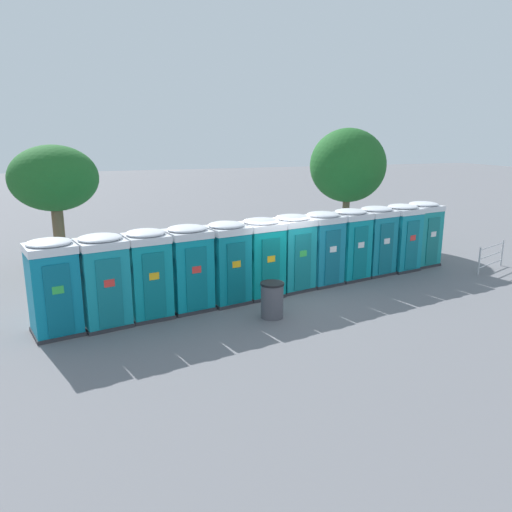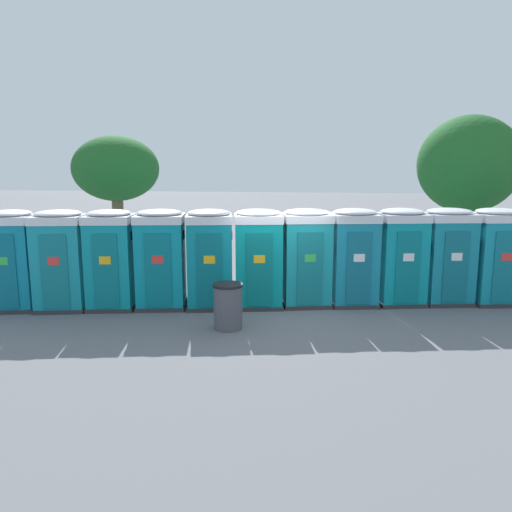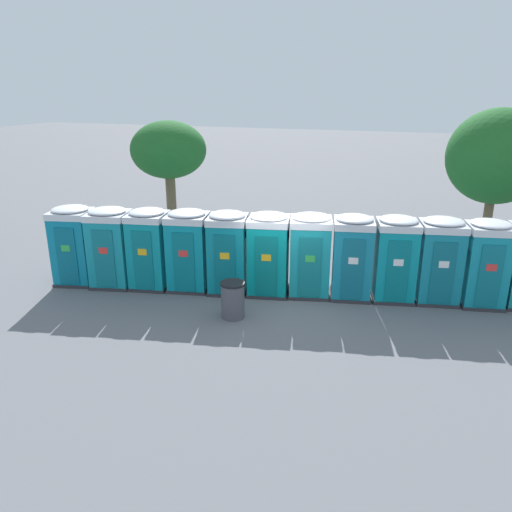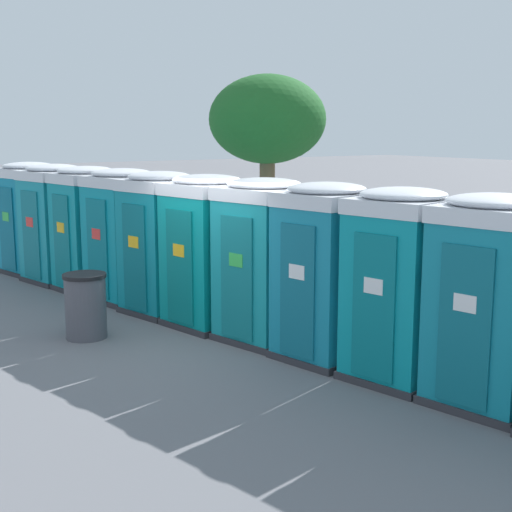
{
  "view_description": "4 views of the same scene",
  "coord_description": "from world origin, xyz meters",
  "px_view_note": "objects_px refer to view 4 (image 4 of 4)",
  "views": [
    {
      "loc": [
        -5.98,
        -14.4,
        5.12
      ],
      "look_at": [
        -0.85,
        0.15,
        1.34
      ],
      "focal_mm": 35.0,
      "sensor_mm": 36.0,
      "label": 1
    },
    {
      "loc": [
        1.2,
        -12.4,
        3.59
      ],
      "look_at": [
        -0.73,
        0.18,
        1.32
      ],
      "focal_mm": 35.0,
      "sensor_mm": 36.0,
      "label": 2
    },
    {
      "loc": [
        3.68,
        -13.52,
        6.12
      ],
      "look_at": [
        -1.06,
        0.11,
        1.17
      ],
      "focal_mm": 35.0,
      "sensor_mm": 36.0,
      "label": 3
    },
    {
      "loc": [
        9.57,
        -5.5,
        3.26
      ],
      "look_at": [
        0.42,
        0.42,
        1.32
      ],
      "focal_mm": 50.0,
      "sensor_mm": 36.0,
      "label": 4
    }
  ],
  "objects_px": {
    "portapotty_4": "(161,242)",
    "portapotty_7": "(325,271)",
    "portapotty_0": "(30,217)",
    "portapotty_2": "(87,228)",
    "portapotty_6": "(263,259)",
    "street_tree_0": "(267,121)",
    "portapotty_1": "(55,223)",
    "trash_can": "(86,306)",
    "portapotty_8": "(400,284)",
    "portapotty_3": "(123,234)",
    "portapotty_9": "(490,300)",
    "portapotty_5": "(207,250)"
  },
  "relations": [
    {
      "from": "portapotty_4",
      "to": "portapotty_7",
      "type": "height_order",
      "value": "same"
    },
    {
      "from": "portapotty_3",
      "to": "trash_can",
      "type": "relative_size",
      "value": 2.45
    },
    {
      "from": "portapotty_1",
      "to": "portapotty_7",
      "type": "relative_size",
      "value": 1.0
    },
    {
      "from": "portapotty_0",
      "to": "portapotty_4",
      "type": "bearing_deg",
      "value": 10.74
    },
    {
      "from": "portapotty_3",
      "to": "portapotty_6",
      "type": "height_order",
      "value": "same"
    },
    {
      "from": "portapotty_6",
      "to": "portapotty_9",
      "type": "relative_size",
      "value": 1.0
    },
    {
      "from": "portapotty_0",
      "to": "portapotty_5",
      "type": "bearing_deg",
      "value": 11.03
    },
    {
      "from": "street_tree_0",
      "to": "portapotty_0",
      "type": "bearing_deg",
      "value": -89.76
    },
    {
      "from": "portapotty_1",
      "to": "portapotty_4",
      "type": "height_order",
      "value": "same"
    },
    {
      "from": "portapotty_5",
      "to": "portapotty_7",
      "type": "height_order",
      "value": "same"
    },
    {
      "from": "portapotty_6",
      "to": "street_tree_0",
      "type": "distance_m",
      "value": 9.22
    },
    {
      "from": "portapotty_5",
      "to": "portapotty_8",
      "type": "bearing_deg",
      "value": 12.62
    },
    {
      "from": "portapotty_1",
      "to": "portapotty_7",
      "type": "xyz_separation_m",
      "value": [
        7.36,
        1.57,
        0.0
      ]
    },
    {
      "from": "portapotty_4",
      "to": "portapotty_9",
      "type": "xyz_separation_m",
      "value": [
        6.13,
        1.35,
        -0.0
      ]
    },
    {
      "from": "portapotty_7",
      "to": "street_tree_0",
      "type": "bearing_deg",
      "value": 150.98
    },
    {
      "from": "portapotty_2",
      "to": "portapotty_7",
      "type": "distance_m",
      "value": 6.27
    },
    {
      "from": "portapotty_8",
      "to": "street_tree_0",
      "type": "distance_m",
      "value": 11.07
    },
    {
      "from": "portapotty_2",
      "to": "portapotty_1",
      "type": "bearing_deg",
      "value": -166.94
    },
    {
      "from": "portapotty_4",
      "to": "portapotty_7",
      "type": "relative_size",
      "value": 1.0
    },
    {
      "from": "portapotty_2",
      "to": "portapotty_8",
      "type": "relative_size",
      "value": 1.0
    },
    {
      "from": "portapotty_7",
      "to": "trash_can",
      "type": "xyz_separation_m",
      "value": [
        -2.84,
        -2.54,
        -0.76
      ]
    },
    {
      "from": "portapotty_6",
      "to": "portapotty_4",
      "type": "bearing_deg",
      "value": -166.54
    },
    {
      "from": "portapotty_8",
      "to": "street_tree_0",
      "type": "xyz_separation_m",
      "value": [
        -9.86,
        4.52,
        2.21
      ]
    },
    {
      "from": "portapotty_4",
      "to": "street_tree_0",
      "type": "height_order",
      "value": "street_tree_0"
    },
    {
      "from": "portapotty_7",
      "to": "portapotty_3",
      "type": "bearing_deg",
      "value": -168.29
    },
    {
      "from": "portapotty_4",
      "to": "portapotty_3",
      "type": "bearing_deg",
      "value": -170.92
    },
    {
      "from": "portapotty_0",
      "to": "portapotty_2",
      "type": "bearing_deg",
      "value": 10.74
    },
    {
      "from": "portapotty_1",
      "to": "portapotty_6",
      "type": "height_order",
      "value": "same"
    },
    {
      "from": "portapotty_2",
      "to": "portapotty_4",
      "type": "bearing_deg",
      "value": 10.73
    },
    {
      "from": "portapotty_2",
      "to": "portapotty_7",
      "type": "xyz_separation_m",
      "value": [
        6.14,
        1.29,
        -0.0
      ]
    },
    {
      "from": "portapotty_4",
      "to": "portapotty_7",
      "type": "xyz_separation_m",
      "value": [
        3.67,
        0.82,
        -0.0
      ]
    },
    {
      "from": "portapotty_6",
      "to": "street_tree_0",
      "type": "relative_size",
      "value": 0.53
    },
    {
      "from": "portapotty_5",
      "to": "portapotty_6",
      "type": "height_order",
      "value": "same"
    },
    {
      "from": "portapotty_0",
      "to": "street_tree_0",
      "type": "xyz_separation_m",
      "value": [
        -0.03,
        6.55,
        2.21
      ]
    },
    {
      "from": "portapotty_0",
      "to": "portapotty_1",
      "type": "relative_size",
      "value": 1.0
    },
    {
      "from": "portapotty_4",
      "to": "portapotty_8",
      "type": "xyz_separation_m",
      "value": [
        4.9,
        1.09,
        -0.0
      ]
    },
    {
      "from": "portapotty_0",
      "to": "portapotty_7",
      "type": "bearing_deg",
      "value": 11.53
    },
    {
      "from": "portapotty_4",
      "to": "street_tree_0",
      "type": "distance_m",
      "value": 7.81
    },
    {
      "from": "trash_can",
      "to": "portapotty_4",
      "type": "bearing_deg",
      "value": 115.97
    },
    {
      "from": "portapotty_8",
      "to": "portapotty_1",
      "type": "bearing_deg",
      "value": -167.92
    },
    {
      "from": "portapotty_1",
      "to": "portapotty_3",
      "type": "bearing_deg",
      "value": 12.72
    },
    {
      "from": "trash_can",
      "to": "portapotty_8",
      "type": "bearing_deg",
      "value": 34.61
    },
    {
      "from": "portapotty_5",
      "to": "portapotty_9",
      "type": "xyz_separation_m",
      "value": [
        4.9,
        1.08,
        -0.0
      ]
    },
    {
      "from": "trash_can",
      "to": "portapotty_0",
      "type": "bearing_deg",
      "value": 172.29
    },
    {
      "from": "trash_can",
      "to": "portapotty_9",
      "type": "bearing_deg",
      "value": 30.07
    },
    {
      "from": "portapotty_9",
      "to": "portapotty_5",
      "type": "bearing_deg",
      "value": -167.56
    },
    {
      "from": "portapotty_0",
      "to": "portapotty_4",
      "type": "xyz_separation_m",
      "value": [
        4.93,
        0.94,
        0.0
      ]
    },
    {
      "from": "portapotty_8",
      "to": "street_tree_0",
      "type": "bearing_deg",
      "value": 155.36
    },
    {
      "from": "portapotty_2",
      "to": "portapotty_7",
      "type": "bearing_deg",
      "value": 11.85
    },
    {
      "from": "portapotty_2",
      "to": "portapotty_6",
      "type": "height_order",
      "value": "same"
    }
  ]
}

